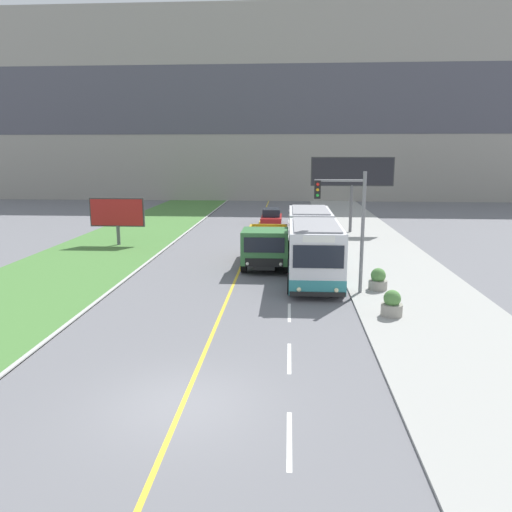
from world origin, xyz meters
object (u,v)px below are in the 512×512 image
at_px(dump_truck, 266,247).
at_px(billboard_large, 352,174).
at_px(car_distant, 271,217).
at_px(billboard_small, 117,213).
at_px(city_bus, 312,243).
at_px(planter_round_second, 378,280).
at_px(planter_round_near, 392,304).
at_px(traffic_light_mast, 348,217).

bearing_deg(dump_truck, billboard_large, 64.42).
xyz_separation_m(car_distant, billboard_small, (-10.38, -10.77, 1.55)).
height_order(city_bus, planter_round_second, city_bus).
bearing_deg(planter_round_near, billboard_large, 87.55).
height_order(city_bus, traffic_light_mast, traffic_light_mast).
relative_size(city_bus, billboard_large, 1.86).
bearing_deg(traffic_light_mast, billboard_large, 82.59).
bearing_deg(dump_truck, traffic_light_mast, -52.18).
height_order(city_bus, billboard_large, billboard_large).
xyz_separation_m(dump_truck, planter_round_near, (5.33, -8.34, -0.65)).
bearing_deg(traffic_light_mast, city_bus, 106.76).
bearing_deg(city_bus, dump_truck, 169.01).
distance_m(city_bus, billboard_small, 14.94).
xyz_separation_m(dump_truck, traffic_light_mast, (3.89, -5.01, 2.36)).
relative_size(car_distant, billboard_large, 0.66).
bearing_deg(billboard_large, billboard_small, -158.77).
bearing_deg(billboard_large, planter_round_near, -92.45).
bearing_deg(car_distant, traffic_light_mast, -79.36).
bearing_deg(car_distant, billboard_small, -133.95).
relative_size(traffic_light_mast, billboard_large, 0.85).
bearing_deg(billboard_small, planter_round_second, -34.17).
bearing_deg(car_distant, planter_round_second, -75.19).
xyz_separation_m(city_bus, billboard_large, (3.71, 13.53, 3.17)).
height_order(dump_truck, planter_round_near, dump_truck).
distance_m(dump_truck, planter_round_second, 7.09).
height_order(city_bus, planter_round_near, city_bus).
xyz_separation_m(car_distant, traffic_light_mast, (4.18, -22.25, 2.87)).
relative_size(city_bus, planter_round_near, 11.69).
bearing_deg(billboard_large, city_bus, -105.34).
relative_size(car_distant, planter_round_second, 4.19).
distance_m(car_distant, planter_round_near, 26.19).
height_order(car_distant, planter_round_near, car_distant).
distance_m(city_bus, dump_truck, 2.60).
bearing_deg(planter_round_second, car_distant, 104.81).
height_order(dump_truck, billboard_large, billboard_large).
height_order(traffic_light_mast, billboard_small, traffic_light_mast).
xyz_separation_m(city_bus, billboard_small, (-13.20, 6.96, 0.69)).
distance_m(billboard_large, billboard_small, 18.31).
distance_m(city_bus, car_distant, 17.97).
bearing_deg(billboard_large, traffic_light_mast, -97.41).
xyz_separation_m(dump_truck, billboard_large, (6.24, 13.04, 3.53)).
distance_m(dump_truck, planter_round_near, 9.92).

